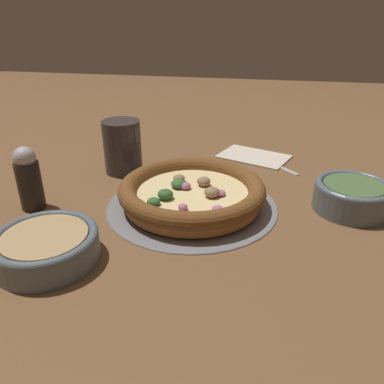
{
  "coord_description": "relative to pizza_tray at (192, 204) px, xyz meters",
  "views": [
    {
      "loc": [
        0.13,
        -0.6,
        0.33
      ],
      "look_at": [
        0.0,
        0.0,
        0.03
      ],
      "focal_mm": 35.0,
      "sensor_mm": 36.0,
      "label": 1
    }
  ],
  "objects": [
    {
      "name": "ground_plane",
      "position": [
        0.0,
        0.0,
        -0.0
      ],
      "size": [
        3.0,
        3.0,
        0.0
      ],
      "primitive_type": "plane",
      "color": "brown"
    },
    {
      "name": "pizza_tray",
      "position": [
        0.0,
        0.0,
        0.0
      ],
      "size": [
        0.32,
        0.32,
        0.01
      ],
      "color": "gray",
      "rests_on": "ground_plane"
    },
    {
      "name": "pizza",
      "position": [
        -0.0,
        -0.0,
        0.03
      ],
      "size": [
        0.27,
        0.27,
        0.04
      ],
      "color": "#A86B33",
      "rests_on": "pizza_tray"
    },
    {
      "name": "bowl_near",
      "position": [
        -0.17,
        -0.21,
        0.02
      ],
      "size": [
        0.15,
        0.15,
        0.05
      ],
      "color": "slate",
      "rests_on": "ground_plane"
    },
    {
      "name": "bowl_far",
      "position": [
        0.29,
        0.04,
        0.03
      ],
      "size": [
        0.13,
        0.13,
        0.05
      ],
      "color": "slate",
      "rests_on": "ground_plane"
    },
    {
      "name": "drinking_cup",
      "position": [
        -0.19,
        0.14,
        0.05
      ],
      "size": [
        0.08,
        0.08,
        0.12
      ],
      "color": "#383333",
      "rests_on": "ground_plane"
    },
    {
      "name": "napkin",
      "position": [
        0.1,
        0.29,
        0.0
      ],
      "size": [
        0.19,
        0.16,
        0.01
      ],
      "rotation": [
        0.0,
        0.0,
        -0.36
      ],
      "color": "beige",
      "rests_on": "ground_plane"
    },
    {
      "name": "fork",
      "position": [
        0.13,
        0.27,
        -0.0
      ],
      "size": [
        0.14,
        0.15,
        0.0
      ],
      "rotation": [
        0.0,
        0.0,
        8.62
      ],
      "color": "#B7B7BC",
      "rests_on": "ground_plane"
    },
    {
      "name": "pepper_shaker",
      "position": [
        -0.28,
        -0.07,
        0.05
      ],
      "size": [
        0.04,
        0.04,
        0.12
      ],
      "color": "black",
      "rests_on": "ground_plane"
    }
  ]
}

